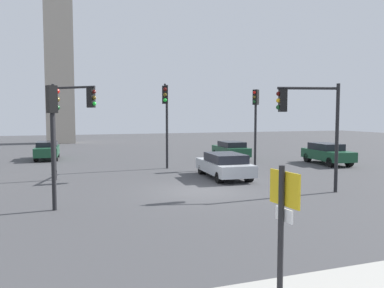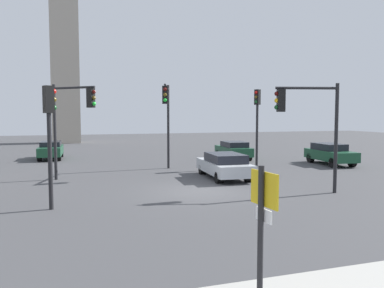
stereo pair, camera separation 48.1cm
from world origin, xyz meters
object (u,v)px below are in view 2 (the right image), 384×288
Objects in this scene: car_0 at (330,153)px; car_4 at (234,150)px; traffic_light_3 at (308,115)px; car_1 at (51,150)px; direction_sign at (262,224)px; traffic_light_4 at (50,123)px; car_5 at (224,165)px; traffic_light_0 at (257,113)px; traffic_light_2 at (167,109)px; traffic_light_1 at (72,112)px.

car_0 is 1.07× the size of car_4.
car_0 is (7.55, 8.16, -2.72)m from traffic_light_3.
car_4 reaches higher than car_1.
traffic_light_4 reaches higher than direction_sign.
direction_sign is at bearing 160.02° from car_4.
traffic_light_3 reaches higher than car_1.
car_4 is at bearing -23.48° from car_5.
traffic_light_3 reaches higher than car_0.
direction_sign is at bearing -35.50° from car_0.
traffic_light_2 is at bearing -33.72° from traffic_light_0.
traffic_light_0 reaches higher than traffic_light_1.
traffic_light_2 reaches higher than traffic_light_0.
traffic_light_4 is at bearing -62.16° from car_0.
car_5 is (-3.64, -3.17, -2.89)m from traffic_light_0.
traffic_light_2 is 1.11× the size of traffic_light_3.
car_1 is at bearing -43.11° from traffic_light_3.
traffic_light_0 reaches higher than car_0.
traffic_light_4 is 17.71m from car_1.
direction_sign is 11.80m from traffic_light_3.
traffic_light_3 is at bearing 35.30° from car_1.
traffic_light_4 is (-12.57, -7.80, -0.39)m from traffic_light_0.
car_4 is 9.29m from car_5.
traffic_light_4 reaches higher than car_5.
traffic_light_4 is at bearing 137.44° from car_4.
traffic_light_2 is 12.35m from car_0.
direction_sign is 0.49× the size of traffic_light_0.
traffic_light_0 is 8.36m from traffic_light_3.
car_5 is at bearing 55.70° from traffic_light_2.
car_0 is at bearing -1.28° from traffic_light_4.
traffic_light_4 reaches higher than car_0.
direction_sign is 0.57× the size of car_0.
direction_sign is 10.33m from traffic_light_4.
traffic_light_2 is at bearing 26.18° from traffic_light_4.
traffic_light_3 is 1.14× the size of car_1.
direction_sign is at bearing 66.03° from traffic_light_3.
car_5 is at bearing 3.22° from traffic_light_4.
traffic_light_3 reaches higher than car_4.
car_0 is 1.03× the size of car_1.
traffic_light_3 is (9.94, -6.53, -0.16)m from traffic_light_1.
car_4 is at bearing 61.27° from direction_sign.
traffic_light_1 is 1.12× the size of traffic_light_4.
car_4 is at bearing -130.90° from traffic_light_0.
car_5 is at bearing 31.70° from traffic_light_1.
direction_sign is 0.56× the size of traffic_light_4.
car_0 is at bearing 47.72° from traffic_light_1.
traffic_light_1 is 8.69m from car_5.
traffic_light_2 is 1.31× the size of car_4.
traffic_light_2 is 1.23× the size of car_0.
traffic_light_1 reaches higher than car_0.
traffic_light_4 is 18.61m from car_4.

